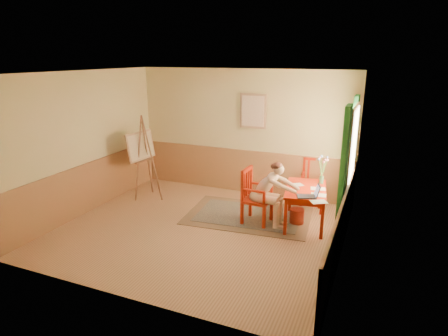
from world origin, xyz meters
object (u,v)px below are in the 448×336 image
at_px(figure, 269,191).
at_px(laptop, 310,194).
at_px(chair_left, 255,196).
at_px(chair_back, 312,182).
at_px(easel, 142,149).
at_px(table, 306,193).

height_order(figure, laptop, figure).
distance_m(chair_left, chair_back, 1.62).
height_order(chair_left, easel, easel).
height_order(chair_left, chair_back, chair_left).
relative_size(chair_back, easel, 0.53).
xyz_separation_m(chair_back, easel, (-3.54, -1.03, 0.61)).
bearing_deg(figure, chair_left, 173.44).
relative_size(figure, easel, 0.67).
bearing_deg(easel, figure, -7.72).
distance_m(chair_back, easel, 3.74).
distance_m(figure, easel, 3.07).
xyz_separation_m(chair_back, figure, (-0.53, -1.44, 0.20)).
height_order(table, laptop, laptop).
relative_size(table, figure, 1.05).
bearing_deg(figure, easel, 172.28).
bearing_deg(chair_left, table, 17.28).
bearing_deg(easel, chair_back, 16.17).
relative_size(chair_left, figure, 0.85).
relative_size(table, chair_back, 1.33).
distance_m(chair_back, laptop, 1.60).
relative_size(laptop, easel, 0.23).
bearing_deg(chair_back, chair_left, -120.22).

